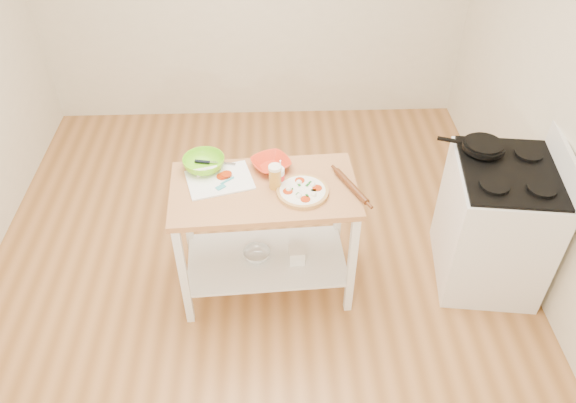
% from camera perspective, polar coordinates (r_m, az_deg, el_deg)
% --- Properties ---
extents(room_shell, '(4.04, 4.54, 2.74)m').
position_cam_1_polar(room_shell, '(3.31, -4.17, 8.42)').
color(room_shell, '#AE7440').
rests_on(room_shell, ground).
extents(prep_island, '(1.20, 0.70, 0.90)m').
position_cam_1_polar(prep_island, '(3.66, -2.35, -1.64)').
color(prep_island, '#B27A49').
rests_on(prep_island, ground).
extents(gas_stove, '(0.75, 0.85, 1.11)m').
position_cam_1_polar(gas_stove, '(4.13, 20.25, -2.13)').
color(gas_stove, white).
rests_on(gas_stove, ground).
extents(skillet, '(0.43, 0.28, 0.03)m').
position_cam_1_polar(skillet, '(3.94, 19.15, 5.36)').
color(skillet, black).
rests_on(skillet, gas_stove).
extents(pizza, '(0.32, 0.32, 0.05)m').
position_cam_1_polar(pizza, '(3.45, 1.48, 1.06)').
color(pizza, tan).
rests_on(pizza, prep_island).
extents(cutting_board, '(0.46, 0.39, 0.04)m').
position_cam_1_polar(cutting_board, '(3.57, -7.02, 2.25)').
color(cutting_board, white).
rests_on(cutting_board, prep_island).
extents(spatula, '(0.12, 0.13, 0.01)m').
position_cam_1_polar(spatula, '(3.52, -6.49, 1.82)').
color(spatula, teal).
rests_on(spatula, cutting_board).
extents(knife, '(0.27, 0.06, 0.01)m').
position_cam_1_polar(knife, '(3.71, -7.99, 3.96)').
color(knife, silver).
rests_on(knife, cutting_board).
extents(orange_bowl, '(0.32, 0.32, 0.06)m').
position_cam_1_polar(orange_bowl, '(3.64, -1.74, 3.84)').
color(orange_bowl, red).
rests_on(orange_bowl, prep_island).
extents(green_bowl, '(0.28, 0.28, 0.08)m').
position_cam_1_polar(green_bowl, '(3.66, -8.54, 3.85)').
color(green_bowl, '#70D217').
rests_on(green_bowl, prep_island).
extents(beer_pint, '(0.08, 0.08, 0.16)m').
position_cam_1_polar(beer_pint, '(3.45, -1.32, 2.55)').
color(beer_pint, '#BF852C').
rests_on(beer_pint, prep_island).
extents(yogurt_tub, '(0.09, 0.09, 0.20)m').
position_cam_1_polar(yogurt_tub, '(3.50, -1.10, 2.59)').
color(yogurt_tub, white).
rests_on(yogurt_tub, prep_island).
extents(rolling_pin, '(0.18, 0.33, 0.04)m').
position_cam_1_polar(rolling_pin, '(3.50, 6.45, 1.54)').
color(rolling_pin, '#592D14').
rests_on(rolling_pin, prep_island).
extents(shelf_glass_bowl, '(0.25, 0.25, 0.06)m').
position_cam_1_polar(shelf_glass_bowl, '(3.93, -3.19, -5.37)').
color(shelf_glass_bowl, silver).
rests_on(shelf_glass_bowl, prep_island).
extents(shelf_bin, '(0.11, 0.11, 0.11)m').
position_cam_1_polar(shelf_bin, '(3.88, 0.89, -5.47)').
color(shelf_bin, white).
rests_on(shelf_bin, prep_island).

